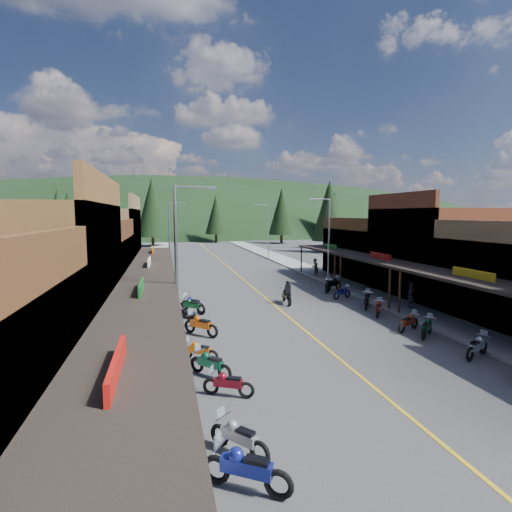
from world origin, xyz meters
TOP-DOWN VIEW (x-y plane):
  - ground at (0.00, 0.00)m, footprint 220.00×220.00m
  - centerline at (0.00, 20.00)m, footprint 0.15×90.00m
  - sidewalk_west at (-8.70, 20.00)m, footprint 3.40×94.00m
  - sidewalk_east at (8.70, 20.00)m, footprint 3.40×94.00m
  - shop_west_1 at (-13.78, -7.90)m, footprint 10.90×10.20m
  - shop_west_2 at (-13.75, 1.70)m, footprint 10.90×9.00m
  - shop_west_3 at (-13.78, 11.30)m, footprint 10.90×10.20m
  - shop_east_2 at (13.78, 1.70)m, footprint 10.90×9.00m
  - shop_east_3 at (13.75, 11.30)m, footprint 10.90×10.20m
  - streetlight_0 at (-6.95, -6.00)m, footprint 2.16×0.18m
  - streetlight_1 at (-6.95, 22.00)m, footprint 2.16×0.18m
  - streetlight_2 at (6.95, 8.00)m, footprint 2.16×0.18m
  - streetlight_3 at (6.95, 30.00)m, footprint 2.16×0.18m
  - ridge_hill at (0.00, 135.00)m, footprint 310.00×140.00m
  - pine_1 at (-24.00, 70.00)m, footprint 5.88×5.88m
  - pine_2 at (-10.00, 58.00)m, footprint 6.72×6.72m
  - pine_3 at (4.00, 66.00)m, footprint 5.04×5.04m
  - pine_4 at (18.00, 60.00)m, footprint 5.88×5.88m
  - pine_5 at (34.00, 72.00)m, footprint 6.72×6.72m
  - pine_6 at (46.00, 64.00)m, footprint 5.04×5.04m
  - pine_7 at (-32.00, 76.00)m, footprint 5.88×5.88m
  - pine_8 at (-22.00, 40.00)m, footprint 4.48×4.48m
  - pine_9 at (24.00, 45.00)m, footprint 4.93×4.93m
  - pine_10 at (-18.00, 50.00)m, footprint 5.38×5.38m
  - pine_11 at (20.00, 38.00)m, footprint 5.82×5.82m
  - bike_west_0 at (-5.87, -17.54)m, footprint 2.28×1.84m
  - bike_west_1 at (-5.78, -16.07)m, footprint 1.78×1.92m
  - bike_west_2 at (-5.52, -12.54)m, footprint 1.95×1.38m
  - bike_west_3 at (-5.94, -10.62)m, footprint 1.91×2.02m
  - bike_west_4 at (-6.24, -8.80)m, footprint 1.87×1.57m
  - bike_west_5 at (-5.83, -4.99)m, footprint 2.11×2.18m
  - bike_west_6 at (-6.45, -2.78)m, footprint 1.83×1.87m
  - bike_west_7 at (-5.98, -0.05)m, footprint 2.02×1.87m
  - bike_west_8 at (-5.89, 0.45)m, footprint 1.92×2.07m
  - bike_east_3 at (6.22, -11.20)m, footprint 2.09×1.48m
  - bike_east_4 at (5.94, -7.97)m, footprint 1.93×1.84m
  - bike_east_5 at (5.65, -6.74)m, footprint 2.00×1.42m
  - bike_east_6 at (5.76, -3.32)m, footprint 1.61×1.92m
  - bike_east_7 at (6.06, -1.25)m, footprint 1.79×2.24m
  - bike_east_8 at (5.75, 2.10)m, footprint 1.98×1.41m
  - bike_east_9 at (5.65, 4.75)m, footprint 1.65×2.21m
  - bike_east_10 at (6.36, 5.22)m, footprint 2.30×1.93m
  - rider_on_bike at (1.02, 1.38)m, footprint 0.89×2.34m
  - pedestrian_east_a at (8.76, -2.30)m, footprint 0.45×0.66m
  - pedestrian_east_b at (7.63, 12.82)m, footprint 1.00×0.92m

SIDE VIEW (x-z plane):
  - ground at x=0.00m, z-range 0.00..0.00m
  - ridge_hill at x=0.00m, z-range -30.00..30.00m
  - centerline at x=0.00m, z-range 0.00..0.01m
  - sidewalk_west at x=-8.70m, z-range 0.00..0.15m
  - sidewalk_east at x=8.70m, z-range 0.00..0.15m
  - bike_west_4 at x=-6.24m, z-range 0.00..1.06m
  - bike_west_2 at x=-5.52m, z-range 0.00..1.07m
  - bike_east_8 at x=5.75m, z-range 0.00..1.08m
  - bike_east_6 at x=5.76m, z-range 0.00..1.09m
  - bike_east_5 at x=5.65m, z-range 0.00..1.09m
  - bike_west_6 at x=-6.45m, z-range 0.00..1.12m
  - bike_west_1 at x=-5.78m, z-range 0.00..1.13m
  - bike_east_4 at x=5.94m, z-range 0.00..1.15m
  - bike_east_3 at x=6.22m, z-range 0.00..1.15m
  - bike_west_7 at x=-5.98m, z-range 0.00..1.18m
  - bike_west_3 at x=-5.94m, z-range 0.00..1.19m
  - bike_west_8 at x=-5.89m, z-range 0.00..1.21m
  - bike_east_9 at x=5.65m, z-range 0.00..1.22m
  - bike_east_7 at x=6.06m, z-range 0.00..1.25m
  - bike_west_0 at x=-5.87m, z-range 0.00..1.28m
  - bike_east_10 at x=6.36m, z-range 0.00..1.30m
  - bike_west_5 at x=-5.83m, z-range 0.00..1.30m
  - rider_on_bike at x=1.02m, z-range -0.17..1.58m
  - pedestrian_east_a at x=8.76m, z-range 0.15..1.91m
  - pedestrian_east_b at x=7.63m, z-range 0.15..1.95m
  - shop_east_3 at x=13.75m, z-range -0.57..5.63m
  - shop_west_2 at x=-13.75m, z-range -0.57..5.63m
  - shop_east_2 at x=13.78m, z-range -0.58..7.62m
  - shop_west_1 at x=-13.78m, z-range -0.58..7.62m
  - shop_west_3 at x=-13.78m, z-range -0.58..7.62m
  - streetlight_0 at x=-6.95m, z-range 0.46..8.46m
  - streetlight_1 at x=-6.95m, z-range 0.46..8.46m
  - streetlight_2 at x=6.95m, z-range 0.46..8.46m
  - streetlight_3 at x=6.95m, z-range 0.46..8.46m
  - pine_8 at x=-22.00m, z-range 0.98..10.98m
  - pine_9 at x=24.00m, z-range 0.98..11.78m
  - pine_3 at x=4.00m, z-range 0.98..11.98m
  - pine_6 at x=46.00m, z-range 0.98..11.98m
  - pine_10 at x=-18.00m, z-range 0.98..12.58m
  - pine_11 at x=20.00m, z-range 0.99..13.39m
  - pine_1 at x=-24.00m, z-range 0.99..13.49m
  - pine_4 at x=18.00m, z-range 0.99..13.49m
  - pine_7 at x=-32.00m, z-range 0.99..13.49m
  - pine_2 at x=-10.00m, z-range 0.99..14.99m
  - pine_5 at x=34.00m, z-range 0.99..14.99m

